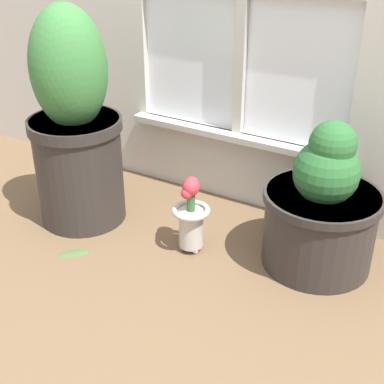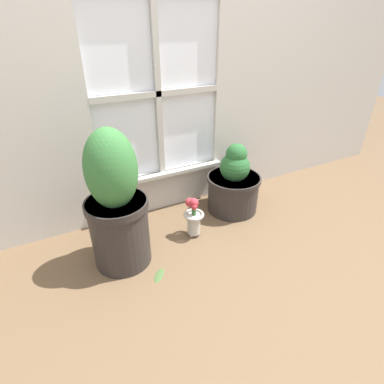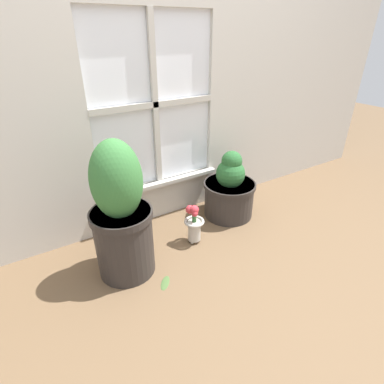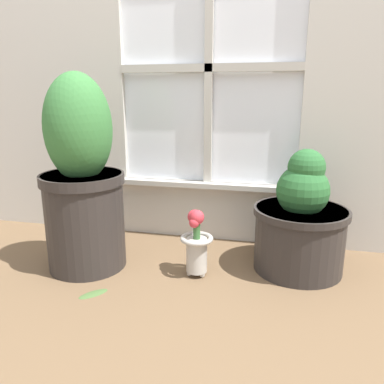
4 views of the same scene
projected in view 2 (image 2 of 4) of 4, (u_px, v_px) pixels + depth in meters
ground_plane at (209, 261)px, 1.73m from camera, size 10.00×10.00×0.00m
wall_with_window at (152, 8)px, 1.62m from camera, size 4.40×0.10×2.50m
potted_plant_left at (117, 207)px, 1.56m from camera, size 0.33×0.33×0.79m
potted_plant_right at (234, 185)px, 2.12m from camera, size 0.38×0.38×0.50m
flower_vase at (193, 217)px, 1.87m from camera, size 0.13×0.13×0.27m
fallen_leaf at (159, 275)px, 1.63m from camera, size 0.10×0.11×0.01m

